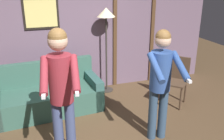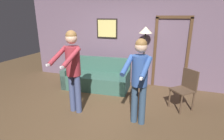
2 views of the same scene
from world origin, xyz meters
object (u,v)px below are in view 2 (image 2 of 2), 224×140
Objects in this scene: couch at (97,79)px; torchiere_lamp at (145,36)px; person_standing_left at (73,64)px; dining_chair_distant at (186,87)px; person_standing_right at (139,75)px.

torchiere_lamp is at bearing 20.60° from couch.
couch is at bearing 94.29° from person_standing_left.
torchiere_lamp is 1.78m from dining_chair_distant.
person_standing_left is 1.93× the size of dining_chair_distant.
couch is 1.68m from person_standing_left.
couch is 1.09× the size of torchiere_lamp.
person_standing_left reaches higher than torchiere_lamp.
dining_chair_distant is (0.90, 0.95, -0.49)m from person_standing_right.
person_standing_left is at bearing -85.71° from couch.
torchiere_lamp is at bearing 58.57° from person_standing_left.
person_standing_left is 1.40m from person_standing_right.
torchiere_lamp is 2.31m from person_standing_left.
person_standing_left is (0.11, -1.45, 0.83)m from couch.
person_standing_right is at bearing -83.58° from torchiere_lamp.
torchiere_lamp reaches higher than couch.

